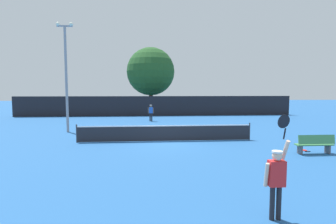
{
  "coord_description": "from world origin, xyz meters",
  "views": [
    {
      "loc": [
        -1.08,
        -15.68,
        3.1
      ],
      "look_at": [
        0.58,
        5.35,
        1.3
      ],
      "focal_mm": 28.38,
      "sensor_mm": 36.0,
      "label": 1
    }
  ],
  "objects_px": {
    "player_receiving": "(151,111)",
    "parked_car_near": "(132,106)",
    "tennis_ball": "(149,132)",
    "light_pole": "(66,70)",
    "courtside_bench": "(315,144)",
    "large_tree": "(151,72)",
    "player_serving": "(277,174)",
    "spare_racket": "(304,150)"
  },
  "relations": [
    {
      "from": "courtside_bench",
      "to": "large_tree",
      "type": "bearing_deg",
      "value": 107.06
    },
    {
      "from": "player_serving",
      "to": "spare_racket",
      "type": "height_order",
      "value": "player_serving"
    },
    {
      "from": "large_tree",
      "to": "parked_car_near",
      "type": "bearing_deg",
      "value": 154.03
    },
    {
      "from": "player_serving",
      "to": "tennis_ball",
      "type": "height_order",
      "value": "player_serving"
    },
    {
      "from": "courtside_bench",
      "to": "large_tree",
      "type": "xyz_separation_m",
      "value": [
        -7.49,
        24.42,
        5.03
      ]
    },
    {
      "from": "player_receiving",
      "to": "light_pole",
      "type": "distance_m",
      "value": 9.38
    },
    {
      "from": "player_receiving",
      "to": "large_tree",
      "type": "xyz_separation_m",
      "value": [
        0.15,
        10.52,
        4.54
      ]
    },
    {
      "from": "large_tree",
      "to": "parked_car_near",
      "type": "height_order",
      "value": "large_tree"
    },
    {
      "from": "player_serving",
      "to": "parked_car_near",
      "type": "height_order",
      "value": "player_serving"
    },
    {
      "from": "tennis_ball",
      "to": "parked_car_near",
      "type": "xyz_separation_m",
      "value": [
        -2.27,
        18.62,
        0.74
      ]
    },
    {
      "from": "player_serving",
      "to": "courtside_bench",
      "type": "distance_m",
      "value": 7.87
    },
    {
      "from": "player_receiving",
      "to": "parked_car_near",
      "type": "xyz_separation_m",
      "value": [
        -2.51,
        11.82,
        -0.2
      ]
    },
    {
      "from": "tennis_ball",
      "to": "light_pole",
      "type": "relative_size",
      "value": 0.01
    },
    {
      "from": "player_serving",
      "to": "courtside_bench",
      "type": "xyz_separation_m",
      "value": [
        4.97,
        6.06,
        -0.62
      ]
    },
    {
      "from": "parked_car_near",
      "to": "large_tree",
      "type": "bearing_deg",
      "value": -24.11
    },
    {
      "from": "player_serving",
      "to": "large_tree",
      "type": "height_order",
      "value": "large_tree"
    },
    {
      "from": "spare_racket",
      "to": "courtside_bench",
      "type": "height_order",
      "value": "courtside_bench"
    },
    {
      "from": "player_receiving",
      "to": "large_tree",
      "type": "distance_m",
      "value": 11.46
    },
    {
      "from": "spare_racket",
      "to": "large_tree",
      "type": "height_order",
      "value": "large_tree"
    },
    {
      "from": "tennis_ball",
      "to": "courtside_bench",
      "type": "distance_m",
      "value": 10.62
    },
    {
      "from": "player_receiving",
      "to": "courtside_bench",
      "type": "xyz_separation_m",
      "value": [
        7.65,
        -13.9,
        -0.49
      ]
    },
    {
      "from": "player_serving",
      "to": "light_pole",
      "type": "relative_size",
      "value": 0.32
    },
    {
      "from": "tennis_ball",
      "to": "parked_car_near",
      "type": "bearing_deg",
      "value": 96.93
    },
    {
      "from": "parked_car_near",
      "to": "light_pole",
      "type": "bearing_deg",
      "value": -99.55
    },
    {
      "from": "spare_racket",
      "to": "tennis_ball",
      "type": "bearing_deg",
      "value": 140.92
    },
    {
      "from": "tennis_ball",
      "to": "courtside_bench",
      "type": "bearing_deg",
      "value": -41.95
    },
    {
      "from": "player_serving",
      "to": "courtside_bench",
      "type": "height_order",
      "value": "player_serving"
    },
    {
      "from": "tennis_ball",
      "to": "parked_car_near",
      "type": "distance_m",
      "value": 18.78
    },
    {
      "from": "player_serving",
      "to": "large_tree",
      "type": "distance_m",
      "value": 30.9
    },
    {
      "from": "tennis_ball",
      "to": "spare_racket",
      "type": "height_order",
      "value": "tennis_ball"
    },
    {
      "from": "player_receiving",
      "to": "tennis_ball",
      "type": "xyz_separation_m",
      "value": [
        -0.24,
        -6.81,
        -0.94
      ]
    },
    {
      "from": "light_pole",
      "to": "parked_car_near",
      "type": "xyz_separation_m",
      "value": [
        3.63,
        17.98,
        -3.7
      ]
    },
    {
      "from": "light_pole",
      "to": "large_tree",
      "type": "relative_size",
      "value": 0.89
    },
    {
      "from": "player_serving",
      "to": "parked_car_near",
      "type": "bearing_deg",
      "value": 99.26
    },
    {
      "from": "tennis_ball",
      "to": "spare_racket",
      "type": "relative_size",
      "value": 0.13
    },
    {
      "from": "player_receiving",
      "to": "light_pole",
      "type": "bearing_deg",
      "value": 45.12
    },
    {
      "from": "spare_racket",
      "to": "parked_car_near",
      "type": "xyz_separation_m",
      "value": [
        -10.1,
        24.98,
        0.76
      ]
    },
    {
      "from": "player_serving",
      "to": "light_pole",
      "type": "bearing_deg",
      "value": 122.56
    },
    {
      "from": "tennis_ball",
      "to": "courtside_bench",
      "type": "xyz_separation_m",
      "value": [
        7.89,
        -7.09,
        0.45
      ]
    },
    {
      "from": "light_pole",
      "to": "large_tree",
      "type": "height_order",
      "value": "large_tree"
    },
    {
      "from": "player_receiving",
      "to": "parked_car_near",
      "type": "distance_m",
      "value": 12.08
    },
    {
      "from": "tennis_ball",
      "to": "light_pole",
      "type": "distance_m",
      "value": 7.41
    }
  ]
}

